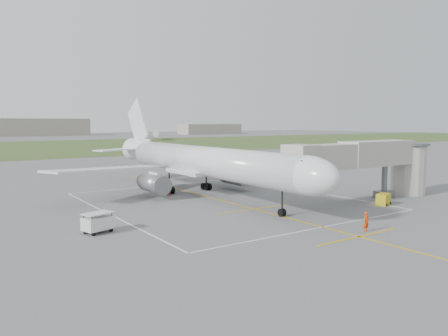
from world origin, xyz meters
TOP-DOWN VIEW (x-y plane):
  - ground at (0.00, 0.00)m, footprint 700.00×700.00m
  - grass_strip at (0.00, 130.00)m, footprint 700.00×120.00m
  - apron_markings at (0.00, -5.82)m, footprint 28.20×60.00m
  - airliner at (-0.00, 0.75)m, footprint 38.93×46.75m
  - jet_bridge at (15.72, -13.50)m, footprint 23.40×5.00m
  - gpu_unit at (13.71, -16.50)m, footprint 2.03×1.67m
  - baggage_cart at (-17.44, -10.49)m, footprint 2.85×2.19m
  - ramp_worker_nose at (1.89, -23.26)m, footprint 0.67×0.47m
  - ramp_worker_wing at (-3.70, 3.11)m, footprint 0.96×0.93m

SIDE VIEW (x-z plane):
  - ground at x=0.00m, z-range 0.00..0.00m
  - apron_markings at x=0.00m, z-range 0.00..0.01m
  - grass_strip at x=0.00m, z-range 0.00..0.02m
  - gpu_unit at x=13.71m, z-range -0.01..1.32m
  - ramp_worker_wing at x=-3.70m, z-range 0.00..1.56m
  - ramp_worker_nose at x=1.89m, z-range 0.00..1.74m
  - baggage_cart at x=-17.44m, z-range 0.02..1.77m
  - airliner at x=0.00m, z-range -2.37..11.15m
  - jet_bridge at x=15.72m, z-range 1.14..8.34m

